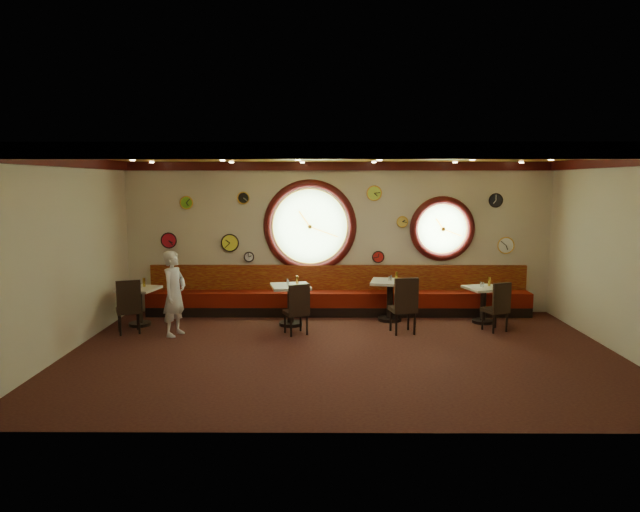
% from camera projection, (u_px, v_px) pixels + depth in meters
% --- Properties ---
extents(floor, '(9.00, 6.00, 0.00)m').
position_uv_depth(floor, '(342.00, 353.00, 9.34)').
color(floor, black).
rests_on(floor, ground).
extents(ceiling, '(9.00, 6.00, 0.02)m').
position_uv_depth(ceiling, '(343.00, 155.00, 8.92)').
color(ceiling, gold).
rests_on(ceiling, wall_back).
extents(wall_back, '(9.00, 0.02, 3.20)m').
position_uv_depth(wall_back, '(338.00, 238.00, 12.11)').
color(wall_back, beige).
rests_on(wall_back, floor).
extents(wall_front, '(9.00, 0.02, 3.20)m').
position_uv_depth(wall_front, '(352.00, 292.00, 6.16)').
color(wall_front, beige).
rests_on(wall_front, floor).
extents(wall_left, '(0.02, 6.00, 3.20)m').
position_uv_depth(wall_left, '(63.00, 256.00, 9.16)').
color(wall_left, beige).
rests_on(wall_left, floor).
extents(wall_right, '(0.02, 6.00, 3.20)m').
position_uv_depth(wall_right, '(624.00, 257.00, 9.10)').
color(wall_right, beige).
rests_on(wall_right, floor).
extents(molding_back, '(9.00, 0.10, 0.18)m').
position_uv_depth(molding_back, '(339.00, 166.00, 11.86)').
color(molding_back, '#380A0A').
rests_on(molding_back, wall_back).
extents(molding_front, '(9.00, 0.10, 0.18)m').
position_uv_depth(molding_front, '(353.00, 151.00, 6.01)').
color(molding_front, '#380A0A').
rests_on(molding_front, wall_back).
extents(molding_left, '(0.10, 6.00, 0.18)m').
position_uv_depth(molding_left, '(61.00, 161.00, 8.96)').
color(molding_left, '#380A0A').
rests_on(molding_left, wall_back).
extents(molding_right, '(0.10, 6.00, 0.18)m').
position_uv_depth(molding_right, '(628.00, 161.00, 8.91)').
color(molding_right, '#380A0A').
rests_on(molding_right, wall_back).
extents(banquette_base, '(8.00, 0.55, 0.20)m').
position_uv_depth(banquette_base, '(338.00, 310.00, 12.02)').
color(banquette_base, black).
rests_on(banquette_base, floor).
extents(banquette_seat, '(8.00, 0.55, 0.30)m').
position_uv_depth(banquette_seat, '(338.00, 298.00, 11.99)').
color(banquette_seat, '#5A0E07').
rests_on(banquette_seat, banquette_base).
extents(banquette_back, '(8.00, 0.10, 0.55)m').
position_uv_depth(banquette_back, '(338.00, 278.00, 12.16)').
color(banquette_back, '#630708').
rests_on(banquette_back, wall_back).
extents(porthole_left_glass, '(1.66, 0.02, 1.66)m').
position_uv_depth(porthole_left_glass, '(310.00, 226.00, 12.07)').
color(porthole_left_glass, '#9DD580').
rests_on(porthole_left_glass, wall_back).
extents(porthole_left_frame, '(1.98, 0.18, 1.98)m').
position_uv_depth(porthole_left_frame, '(310.00, 226.00, 12.06)').
color(porthole_left_frame, '#380A0A').
rests_on(porthole_left_frame, wall_back).
extents(porthole_left_ring, '(1.61, 0.03, 1.61)m').
position_uv_depth(porthole_left_ring, '(310.00, 226.00, 12.03)').
color(porthole_left_ring, gold).
rests_on(porthole_left_ring, wall_back).
extents(porthole_right_glass, '(1.10, 0.02, 1.10)m').
position_uv_depth(porthole_right_glass, '(442.00, 229.00, 12.06)').
color(porthole_right_glass, '#9DD580').
rests_on(porthole_right_glass, wall_back).
extents(porthole_right_frame, '(1.38, 0.18, 1.38)m').
position_uv_depth(porthole_right_frame, '(442.00, 229.00, 12.05)').
color(porthole_right_frame, '#380A0A').
rests_on(porthole_right_frame, wall_back).
extents(porthole_right_ring, '(1.09, 0.03, 1.09)m').
position_uv_depth(porthole_right_ring, '(442.00, 229.00, 12.02)').
color(porthole_right_ring, gold).
rests_on(porthole_right_ring, wall_back).
extents(wall_clock_0, '(0.22, 0.03, 0.22)m').
position_uv_depth(wall_clock_0, '(402.00, 222.00, 12.01)').
color(wall_clock_0, gold).
rests_on(wall_clock_0, wall_back).
extents(wall_clock_1, '(0.24, 0.03, 0.24)m').
position_uv_depth(wall_clock_1, '(378.00, 257.00, 12.11)').
color(wall_clock_1, red).
rests_on(wall_clock_1, wall_back).
extents(wall_clock_2, '(0.24, 0.03, 0.24)m').
position_uv_depth(wall_clock_2, '(243.00, 198.00, 11.97)').
color(wall_clock_2, black).
rests_on(wall_clock_2, wall_back).
extents(wall_clock_3, '(0.26, 0.03, 0.26)m').
position_uv_depth(wall_clock_3, '(187.00, 203.00, 11.99)').
color(wall_clock_3, '#6AB223').
rests_on(wall_clock_3, wall_back).
extents(wall_clock_4, '(0.28, 0.03, 0.28)m').
position_uv_depth(wall_clock_4, '(496.00, 200.00, 11.94)').
color(wall_clock_4, black).
rests_on(wall_clock_4, wall_back).
extents(wall_clock_5, '(0.34, 0.03, 0.34)m').
position_uv_depth(wall_clock_5, '(506.00, 245.00, 12.06)').
color(wall_clock_5, white).
rests_on(wall_clock_5, wall_back).
extents(wall_clock_6, '(0.32, 0.03, 0.32)m').
position_uv_depth(wall_clock_6, '(169.00, 240.00, 12.10)').
color(wall_clock_6, red).
rests_on(wall_clock_6, wall_back).
extents(wall_clock_7, '(0.30, 0.03, 0.30)m').
position_uv_depth(wall_clock_7, '(374.00, 193.00, 11.94)').
color(wall_clock_7, '#B1DB44').
rests_on(wall_clock_7, wall_back).
extents(wall_clock_8, '(0.20, 0.03, 0.20)m').
position_uv_depth(wall_clock_8, '(249.00, 257.00, 12.13)').
color(wall_clock_8, white).
rests_on(wall_clock_8, wall_back).
extents(wall_clock_9, '(0.36, 0.03, 0.36)m').
position_uv_depth(wall_clock_9, '(230.00, 243.00, 12.09)').
color(wall_clock_9, '#FAF837').
rests_on(wall_clock_9, wall_back).
extents(table_a, '(0.80, 0.80, 0.75)m').
position_uv_depth(table_a, '(139.00, 302.00, 11.07)').
color(table_a, black).
rests_on(table_a, floor).
extents(table_b, '(0.85, 0.85, 0.80)m').
position_uv_depth(table_b, '(291.00, 300.00, 11.09)').
color(table_b, black).
rests_on(table_b, floor).
extents(table_c, '(0.87, 0.87, 0.82)m').
position_uv_depth(table_c, '(390.00, 295.00, 11.46)').
color(table_c, black).
rests_on(table_c, floor).
extents(table_d, '(0.81, 0.81, 0.72)m').
position_uv_depth(table_d, '(483.00, 300.00, 11.28)').
color(table_d, black).
rests_on(table_d, floor).
extents(chair_a, '(0.56, 0.56, 0.63)m').
position_uv_depth(chair_a, '(129.00, 303.00, 10.43)').
color(chair_a, black).
rests_on(chair_a, floor).
extents(chair_b, '(0.53, 0.53, 0.59)m').
position_uv_depth(chair_b, '(298.00, 306.00, 10.36)').
color(chair_b, black).
rests_on(chair_b, floor).
extents(chair_c, '(0.52, 0.52, 0.66)m').
position_uv_depth(chair_c, '(405.00, 302.00, 10.42)').
color(chair_c, black).
rests_on(chair_c, floor).
extents(chair_d, '(0.52, 0.52, 0.58)m').
position_uv_depth(chair_d, '(498.00, 304.00, 10.59)').
color(chair_d, black).
rests_on(chair_d, floor).
extents(condiment_a_salt, '(0.04, 0.04, 0.10)m').
position_uv_depth(condiment_a_salt, '(132.00, 285.00, 11.03)').
color(condiment_a_salt, silver).
rests_on(condiment_a_salt, table_a).
extents(condiment_b_salt, '(0.04, 0.04, 0.11)m').
position_uv_depth(condiment_b_salt, '(288.00, 282.00, 11.12)').
color(condiment_b_salt, silver).
rests_on(condiment_b_salt, table_b).
extents(condiment_c_salt, '(0.03, 0.03, 0.09)m').
position_uv_depth(condiment_c_salt, '(389.00, 278.00, 11.42)').
color(condiment_c_salt, silver).
rests_on(condiment_c_salt, table_c).
extents(condiment_d_salt, '(0.04, 0.04, 0.10)m').
position_uv_depth(condiment_d_salt, '(481.00, 284.00, 11.27)').
color(condiment_d_salt, '#B9BABE').
rests_on(condiment_d_salt, table_d).
extents(condiment_a_pepper, '(0.03, 0.03, 0.09)m').
position_uv_depth(condiment_a_pepper, '(141.00, 285.00, 11.04)').
color(condiment_a_pepper, silver).
rests_on(condiment_a_pepper, table_a).
extents(condiment_b_pepper, '(0.03, 0.03, 0.09)m').
position_uv_depth(condiment_b_pepper, '(288.00, 283.00, 11.02)').
color(condiment_b_pepper, silver).
rests_on(condiment_b_pepper, table_b).
extents(condiment_c_pepper, '(0.04, 0.04, 0.11)m').
position_uv_depth(condiment_c_pepper, '(391.00, 278.00, 11.43)').
color(condiment_c_pepper, silver).
rests_on(condiment_c_pepper, table_c).
extents(condiment_d_pepper, '(0.04, 0.04, 0.10)m').
position_uv_depth(condiment_d_pepper, '(483.00, 285.00, 11.21)').
color(condiment_d_pepper, silver).
rests_on(condiment_d_pepper, table_d).
extents(condiment_a_bottle, '(0.05, 0.05, 0.17)m').
position_uv_depth(condiment_a_bottle, '(144.00, 282.00, 11.15)').
color(condiment_a_bottle, gold).
rests_on(condiment_a_bottle, table_a).
extents(condiment_b_bottle, '(0.05, 0.05, 0.17)m').
position_uv_depth(condiment_b_bottle, '(297.00, 280.00, 11.12)').
color(condiment_b_bottle, gold).
rests_on(condiment_b_bottle, table_b).
extents(condiment_c_bottle, '(0.05, 0.05, 0.16)m').
position_uv_depth(condiment_c_bottle, '(396.00, 276.00, 11.50)').
color(condiment_c_bottle, gold).
rests_on(condiment_c_bottle, table_c).
extents(condiment_d_bottle, '(0.06, 0.06, 0.18)m').
position_uv_depth(condiment_d_bottle, '(489.00, 282.00, 11.36)').
color(condiment_d_bottle, gold).
rests_on(condiment_d_bottle, table_d).
extents(waiter, '(0.54, 0.66, 1.55)m').
position_uv_depth(waiter, '(174.00, 293.00, 10.33)').
color(waiter, silver).
rests_on(waiter, floor).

